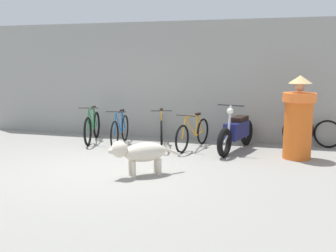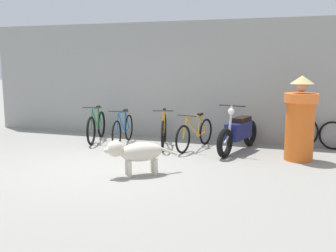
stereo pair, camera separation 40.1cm
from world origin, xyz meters
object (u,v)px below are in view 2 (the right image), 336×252
at_px(bicycle_0, 97,127).
at_px(bicycle_1, 123,130).
at_px(spare_tire_left, 302,132).
at_px(spare_tire_right, 333,136).
at_px(bicycle_3, 195,134).
at_px(person_in_robes, 300,119).
at_px(bicycle_2, 164,131).
at_px(stray_dog, 136,152).
at_px(motorcycle, 238,133).

distance_m(bicycle_0, bicycle_1, 0.82).
height_order(spare_tire_left, spare_tire_right, spare_tire_left).
bearing_deg(bicycle_3, spare_tire_right, 119.40).
bearing_deg(person_in_robes, bicycle_1, -19.03).
height_order(bicycle_1, spare_tire_left, bicycle_1).
distance_m(bicycle_0, person_in_robes, 4.79).
height_order(bicycle_2, stray_dog, bicycle_2).
bearing_deg(bicycle_2, spare_tire_left, 88.32).
relative_size(bicycle_0, bicycle_2, 0.96).
bearing_deg(bicycle_1, spare_tire_right, 93.06).
xyz_separation_m(motorcycle, spare_tire_right, (1.96, 0.86, -0.10)).
bearing_deg(bicycle_3, motorcycle, 103.59).
distance_m(bicycle_0, stray_dog, 3.24).
bearing_deg(stray_dog, spare_tire_right, -174.82).
distance_m(bicycle_1, spare_tire_right, 4.76).
relative_size(person_in_robes, spare_tire_right, 2.61).
bearing_deg(bicycle_0, person_in_robes, 70.52).
distance_m(bicycle_3, stray_dog, 2.41).
relative_size(bicycle_0, bicycle_1, 1.00).
xyz_separation_m(stray_dog, person_in_robes, (2.64, 2.02, 0.41)).
xyz_separation_m(bicycle_0, bicycle_1, (0.80, -0.17, -0.01)).
height_order(bicycle_3, spare_tire_right, bicycle_3).
distance_m(bicycle_1, spare_tire_left, 4.13).
relative_size(bicycle_2, spare_tire_left, 2.35).
distance_m(bicycle_0, spare_tire_left, 4.88).
xyz_separation_m(bicycle_0, bicycle_2, (1.78, -0.03, 0.00)).
distance_m(motorcycle, spare_tire_left, 1.57).
xyz_separation_m(bicycle_1, person_in_robes, (3.95, -0.27, 0.47)).
distance_m(bicycle_0, motorcycle, 3.50).
bearing_deg(person_in_robes, bicycle_2, -22.90).
xyz_separation_m(bicycle_0, spare_tire_left, (4.82, 0.77, 0.00)).
bearing_deg(bicycle_0, spare_tire_left, 84.86).
distance_m(bicycle_1, motorcycle, 2.70).
xyz_separation_m(stray_dog, spare_tire_right, (3.35, 3.24, -0.09)).
distance_m(spare_tire_left, spare_tire_right, 0.65).
bearing_deg(person_in_robes, bicycle_3, -24.21).
distance_m(bicycle_2, person_in_robes, 3.04).
height_order(motorcycle, person_in_robes, person_in_robes).
bearing_deg(motorcycle, person_in_robes, 88.41).
distance_m(person_in_robes, spare_tire_left, 1.29).
xyz_separation_m(bicycle_3, person_in_robes, (2.22, -0.35, 0.49)).
bearing_deg(stray_dog, bicycle_3, -138.91).
bearing_deg(bicycle_3, bicycle_1, -74.23).
bearing_deg(bicycle_1, stray_dog, 21.35).
bearing_deg(motorcycle, stray_dog, -15.51).
relative_size(person_in_robes, spare_tire_left, 2.32).
height_order(stray_dog, spare_tire_right, spare_tire_right).
bearing_deg(bicycle_1, person_in_robes, 77.66).
distance_m(bicycle_2, bicycle_3, 0.76).
height_order(bicycle_0, bicycle_3, bicycle_0).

